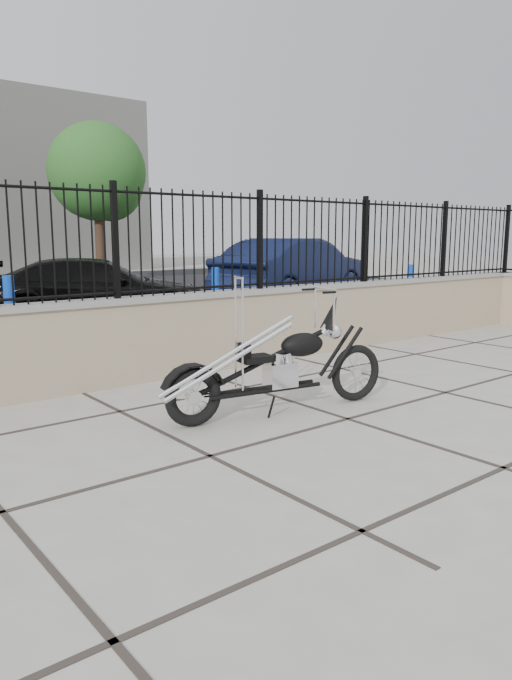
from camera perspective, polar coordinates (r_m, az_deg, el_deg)
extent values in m
plane|color=#99968E|center=(5.57, 8.62, -7.38)|extent=(90.00, 90.00, 0.00)
cube|color=gray|center=(7.34, -5.73, 0.69)|extent=(14.00, 0.36, 0.96)
cube|color=black|center=(7.25, -5.88, 9.15)|extent=(14.00, 0.08, 1.20)
imported|color=black|center=(12.03, -14.65, 4.57)|extent=(4.52, 3.41, 1.22)
imported|color=#0E1634|center=(15.13, 3.68, 6.54)|extent=(5.06, 2.80, 1.58)
cylinder|color=#0C15B5|center=(8.24, -22.07, 1.65)|extent=(0.18, 0.18, 1.14)
cylinder|color=blue|center=(10.41, -3.82, 3.79)|extent=(0.15, 0.15, 1.11)
cylinder|color=#0C2BB5|center=(13.19, 14.30, 4.63)|extent=(0.13, 0.13, 1.05)
cylinder|color=#382619|center=(22.54, -14.50, 9.33)|extent=(0.32, 0.32, 3.18)
sphere|color=#2B7434|center=(22.67, -14.78, 15.50)|extent=(3.39, 3.39, 3.39)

